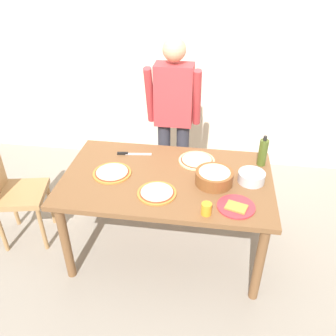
{
  "coord_description": "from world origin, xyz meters",
  "views": [
    {
      "loc": [
        0.33,
        -2.2,
        2.29
      ],
      "look_at": [
        0.0,
        0.05,
        0.81
      ],
      "focal_mm": 37.71,
      "sensor_mm": 36.0,
      "label": 1
    }
  ],
  "objects": [
    {
      "name": "ground",
      "position": [
        0.0,
        0.0,
        0.0
      ],
      "size": [
        8.0,
        8.0,
        0.0
      ],
      "primitive_type": "plane",
      "color": "gray"
    },
    {
      "name": "mixing_bowl_steel",
      "position": [
        0.63,
        0.03,
        0.8
      ],
      "size": [
        0.2,
        0.2,
        0.08
      ],
      "color": "#B7B7BC",
      "rests_on": "dining_table"
    },
    {
      "name": "plate_with_slice",
      "position": [
        0.52,
        -0.29,
        0.77
      ],
      "size": [
        0.26,
        0.26,
        0.02
      ],
      "color": "red",
      "rests_on": "dining_table"
    },
    {
      "name": "person_cook",
      "position": [
        -0.05,
        0.76,
        0.94
      ],
      "size": [
        0.49,
        0.25,
        1.62
      ],
      "color": "#2D2D38",
      "rests_on": "ground"
    },
    {
      "name": "pizza_second_cooked",
      "position": [
        -0.43,
        -0.02,
        0.77
      ],
      "size": [
        0.3,
        0.3,
        0.02
      ],
      "color": "#C67A33",
      "rests_on": "dining_table"
    },
    {
      "name": "chef_knife",
      "position": [
        -0.36,
        0.29,
        0.77
      ],
      "size": [
        0.29,
        0.06,
        0.02
      ],
      "color": "silver",
      "rests_on": "dining_table"
    },
    {
      "name": "pizza_cooked_on_tray",
      "position": [
        -0.04,
        -0.22,
        0.77
      ],
      "size": [
        0.28,
        0.28,
        0.02
      ],
      "color": "#C67A33",
      "rests_on": "dining_table"
    },
    {
      "name": "wall_back",
      "position": [
        0.0,
        1.6,
        1.3
      ],
      "size": [
        5.6,
        0.1,
        2.6
      ],
      "primitive_type": "cube",
      "color": "beige",
      "rests_on": "ground"
    },
    {
      "name": "chair_wooden_left",
      "position": [
        -1.32,
        -0.04,
        0.54
      ],
      "size": [
        0.48,
        0.48,
        0.95
      ],
      "color": "#A37A4C",
      "rests_on": "ground"
    },
    {
      "name": "popcorn_bowl",
      "position": [
        0.36,
        -0.03,
        0.82
      ],
      "size": [
        0.28,
        0.28,
        0.11
      ],
      "color": "brown",
      "rests_on": "dining_table"
    },
    {
      "name": "pizza_raw_on_board",
      "position": [
        0.21,
        0.26,
        0.77
      ],
      "size": [
        0.29,
        0.29,
        0.02
      ],
      "color": "beige",
      "rests_on": "dining_table"
    },
    {
      "name": "olive_oil_bottle",
      "position": [
        0.72,
        0.29,
        0.87
      ],
      "size": [
        0.07,
        0.07,
        0.26
      ],
      "color": "#47561E",
      "rests_on": "dining_table"
    },
    {
      "name": "cup_orange",
      "position": [
        0.32,
        -0.39,
        0.8
      ],
      "size": [
        0.07,
        0.07,
        0.08
      ],
      "primitive_type": "cylinder",
      "color": "orange",
      "rests_on": "dining_table"
    },
    {
      "name": "dining_table",
      "position": [
        0.0,
        0.0,
        0.67
      ],
      "size": [
        1.6,
        0.96,
        0.76
      ],
      "color": "brown",
      "rests_on": "ground"
    }
  ]
}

